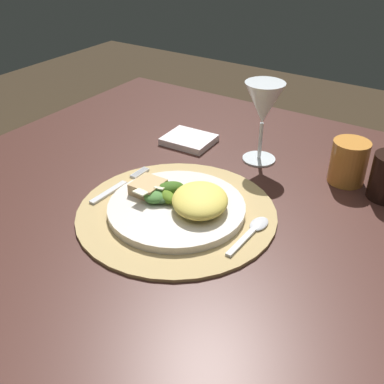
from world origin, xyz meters
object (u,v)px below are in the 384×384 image
(fork, at_px, (118,187))
(napkin, at_px, (189,140))
(dining_table, at_px, (207,271))
(amber_tumbler, at_px, (349,162))
(dinner_plate, at_px, (177,208))
(spoon, at_px, (254,229))
(wine_glass, at_px, (263,106))

(fork, bearing_deg, napkin, 90.44)
(dining_table, relative_size, amber_tumbler, 13.75)
(dinner_plate, distance_m, napkin, 0.29)
(fork, height_order, amber_tumbler, amber_tumbler)
(fork, height_order, spoon, spoon)
(dinner_plate, bearing_deg, amber_tumbler, 52.36)
(wine_glass, bearing_deg, napkin, -175.40)
(dinner_plate, xyz_separation_m, spoon, (0.14, 0.02, -0.00))
(dining_table, xyz_separation_m, dinner_plate, (-0.05, -0.02, 0.14))
(dining_table, xyz_separation_m, amber_tumbler, (0.16, 0.26, 0.17))
(dining_table, bearing_deg, amber_tumbler, 58.09)
(dinner_plate, xyz_separation_m, fork, (-0.14, 0.00, -0.00))
(fork, xyz_separation_m, spoon, (0.28, 0.02, 0.00))
(wine_glass, height_order, amber_tumbler, wine_glass)
(dinner_plate, relative_size, amber_tumbler, 2.82)
(wine_glass, relative_size, amber_tumbler, 1.98)
(dining_table, distance_m, dinner_plate, 0.15)
(dining_table, distance_m, napkin, 0.33)
(dining_table, bearing_deg, dinner_plate, -159.68)
(napkin, height_order, wine_glass, wine_glass)
(spoon, distance_m, napkin, 0.37)
(dinner_plate, xyz_separation_m, wine_glass, (0.03, 0.27, 0.11))
(dinner_plate, distance_m, amber_tumbler, 0.36)
(amber_tumbler, bearing_deg, napkin, -175.79)
(spoon, xyz_separation_m, amber_tumbler, (0.07, 0.26, 0.04))
(dining_table, relative_size, wine_glass, 6.93)
(dining_table, xyz_separation_m, spoon, (0.09, 0.00, 0.13))
(fork, relative_size, napkin, 1.44)
(dinner_plate, height_order, fork, dinner_plate)
(spoon, bearing_deg, wine_glass, 114.55)
(napkin, distance_m, amber_tumbler, 0.36)
(napkin, bearing_deg, dinner_plate, -60.64)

